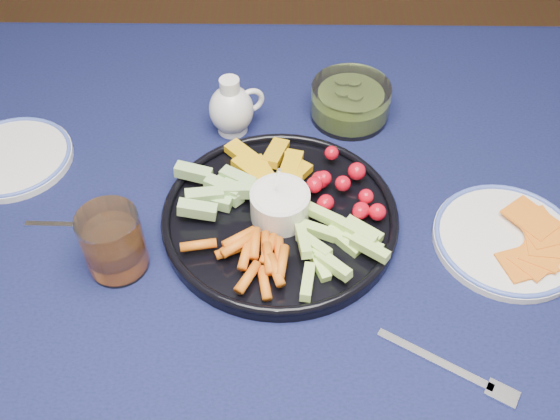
{
  "coord_description": "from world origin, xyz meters",
  "views": [
    {
      "loc": [
        0.0,
        -0.58,
        1.44
      ],
      "look_at": [
        -0.01,
        0.01,
        0.77
      ],
      "focal_mm": 40.0,
      "sensor_mm": 36.0,
      "label": 1
    }
  ],
  "objects_px": {
    "dining_table": "(283,262)",
    "pickle_bowl": "(350,103)",
    "cheese_plate": "(508,238)",
    "juice_tumbler": "(114,245)",
    "crudite_platter": "(278,214)",
    "side_plate_extra": "(12,157)",
    "creamer_pitcher": "(232,109)"
  },
  "relations": [
    {
      "from": "pickle_bowl",
      "to": "cheese_plate",
      "type": "height_order",
      "value": "pickle_bowl"
    },
    {
      "from": "crudite_platter",
      "to": "side_plate_extra",
      "type": "distance_m",
      "value": 0.44
    },
    {
      "from": "side_plate_extra",
      "to": "dining_table",
      "type": "bearing_deg",
      "value": -16.71
    },
    {
      "from": "cheese_plate",
      "to": "juice_tumbler",
      "type": "relative_size",
      "value": 2.14
    },
    {
      "from": "crudite_platter",
      "to": "pickle_bowl",
      "type": "bearing_deg",
      "value": 64.18
    },
    {
      "from": "pickle_bowl",
      "to": "creamer_pitcher",
      "type": "bearing_deg",
      "value": -169.14
    },
    {
      "from": "creamer_pitcher",
      "to": "side_plate_extra",
      "type": "distance_m",
      "value": 0.36
    },
    {
      "from": "creamer_pitcher",
      "to": "cheese_plate",
      "type": "height_order",
      "value": "creamer_pitcher"
    },
    {
      "from": "crudite_platter",
      "to": "side_plate_extra",
      "type": "bearing_deg",
      "value": 163.84
    },
    {
      "from": "juice_tumbler",
      "to": "side_plate_extra",
      "type": "distance_m",
      "value": 0.29
    },
    {
      "from": "crudite_platter",
      "to": "side_plate_extra",
      "type": "relative_size",
      "value": 1.82
    },
    {
      "from": "creamer_pitcher",
      "to": "cheese_plate",
      "type": "xyz_separation_m",
      "value": [
        0.4,
        -0.24,
        -0.03
      ]
    },
    {
      "from": "crudite_platter",
      "to": "pickle_bowl",
      "type": "distance_m",
      "value": 0.27
    },
    {
      "from": "creamer_pitcher",
      "to": "side_plate_extra",
      "type": "xyz_separation_m",
      "value": [
        -0.35,
        -0.08,
        -0.04
      ]
    },
    {
      "from": "juice_tumbler",
      "to": "pickle_bowl",
      "type": "bearing_deg",
      "value": 43.86
    },
    {
      "from": "side_plate_extra",
      "to": "creamer_pitcher",
      "type": "bearing_deg",
      "value": 13.28
    },
    {
      "from": "pickle_bowl",
      "to": "side_plate_extra",
      "type": "height_order",
      "value": "pickle_bowl"
    },
    {
      "from": "creamer_pitcher",
      "to": "cheese_plate",
      "type": "relative_size",
      "value": 0.49
    },
    {
      "from": "pickle_bowl",
      "to": "cheese_plate",
      "type": "bearing_deg",
      "value": -53.28
    },
    {
      "from": "dining_table",
      "to": "pickle_bowl",
      "type": "distance_m",
      "value": 0.3
    },
    {
      "from": "crudite_platter",
      "to": "pickle_bowl",
      "type": "relative_size",
      "value": 2.57
    },
    {
      "from": "dining_table",
      "to": "cheese_plate",
      "type": "height_order",
      "value": "cheese_plate"
    },
    {
      "from": "pickle_bowl",
      "to": "cheese_plate",
      "type": "xyz_separation_m",
      "value": [
        0.21,
        -0.28,
        -0.02
      ]
    },
    {
      "from": "juice_tumbler",
      "to": "creamer_pitcher",
      "type": "bearing_deg",
      "value": 63.97
    },
    {
      "from": "creamer_pitcher",
      "to": "side_plate_extra",
      "type": "relative_size",
      "value": 0.54
    },
    {
      "from": "pickle_bowl",
      "to": "cheese_plate",
      "type": "distance_m",
      "value": 0.34
    },
    {
      "from": "cheese_plate",
      "to": "side_plate_extra",
      "type": "bearing_deg",
      "value": 168.15
    },
    {
      "from": "pickle_bowl",
      "to": "juice_tumbler",
      "type": "relative_size",
      "value": 1.37
    },
    {
      "from": "dining_table",
      "to": "pickle_bowl",
      "type": "bearing_deg",
      "value": 66.31
    },
    {
      "from": "dining_table",
      "to": "side_plate_extra",
      "type": "bearing_deg",
      "value": 163.29
    },
    {
      "from": "cheese_plate",
      "to": "juice_tumbler",
      "type": "height_order",
      "value": "juice_tumbler"
    },
    {
      "from": "creamer_pitcher",
      "to": "pickle_bowl",
      "type": "bearing_deg",
      "value": 10.86
    }
  ]
}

